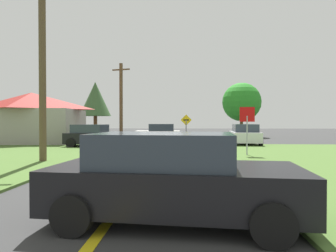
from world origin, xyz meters
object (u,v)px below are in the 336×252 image
(parked_car_near_building, at_px, (94,136))
(car_on_crossroad, at_px, (245,135))
(car_behind_on_main_road, at_px, (172,177))
(oak_tree_left, at_px, (242,102))
(utility_pole_mid, at_px, (121,101))
(barn, at_px, (32,118))
(utility_pole_near, at_px, (42,55))
(pine_tree_center, at_px, (95,99))
(car_approaching_junction, at_px, (159,133))
(direction_sign, at_px, (186,126))
(stop_sign, at_px, (247,122))

(parked_car_near_building, height_order, car_on_crossroad, same)
(car_behind_on_main_road, xyz_separation_m, oak_tree_left, (7.14, 30.19, 3.36))
(car_on_crossroad, bearing_deg, utility_pole_mid, 71.44)
(car_on_crossroad, relative_size, barn, 0.56)
(utility_pole_near, xyz_separation_m, pine_tree_center, (-5.09, 24.27, -0.08))
(car_approaching_junction, relative_size, car_on_crossroad, 0.86)
(parked_car_near_building, height_order, oak_tree_left, oak_tree_left)
(direction_sign, relative_size, oak_tree_left, 0.37)
(utility_pole_near, height_order, barn, utility_pole_near)
(car_approaching_junction, relative_size, car_behind_on_main_road, 0.83)
(utility_pole_near, relative_size, pine_tree_center, 1.35)
(parked_car_near_building, xyz_separation_m, pine_tree_center, (-4.97, 16.51, 3.89))
(stop_sign, xyz_separation_m, car_on_crossroad, (1.45, 7.66, -1.03))
(car_approaching_junction, relative_size, barn, 0.49)
(oak_tree_left, distance_m, pine_tree_center, 18.32)
(parked_car_near_building, relative_size, direction_sign, 1.77)
(stop_sign, relative_size, car_approaching_junction, 0.67)
(utility_pole_near, distance_m, pine_tree_center, 24.80)
(car_behind_on_main_road, xyz_separation_m, utility_pole_mid, (-5.76, 22.20, 2.97))
(car_approaching_junction, height_order, car_on_crossroad, same)
(car_on_crossroad, xyz_separation_m, utility_pole_near, (-11.02, -10.57, 3.97))
(car_behind_on_main_road, bearing_deg, utility_pole_near, 134.68)
(utility_pole_near, bearing_deg, direction_sign, 60.08)
(car_on_crossroad, bearing_deg, utility_pole_near, 137.24)
(parked_car_near_building, height_order, utility_pole_mid, utility_pole_mid)
(parked_car_near_building, relative_size, car_approaching_junction, 1.10)
(car_behind_on_main_road, distance_m, direction_sign, 18.50)
(parked_car_near_building, distance_m, barn, 7.41)
(car_behind_on_main_road, height_order, utility_pole_mid, utility_pole_mid)
(car_on_crossroad, xyz_separation_m, utility_pole_mid, (-10.74, 4.34, 2.97))
(car_behind_on_main_road, height_order, utility_pole_near, utility_pole_near)
(parked_car_near_building, height_order, direction_sign, direction_sign)
(car_approaching_junction, distance_m, pine_tree_center, 15.16)
(oak_tree_left, xyz_separation_m, barn, (-19.70, -11.66, -2.03))
(stop_sign, distance_m, car_on_crossroad, 7.86)
(utility_pole_mid, distance_m, pine_tree_center, 10.83)
(car_behind_on_main_road, relative_size, utility_pole_mid, 0.63)
(direction_sign, bearing_deg, utility_pole_near, -119.92)
(parked_car_near_building, distance_m, car_approaching_junction, 6.57)
(direction_sign, bearing_deg, car_approaching_junction, 145.48)
(pine_tree_center, bearing_deg, oak_tree_left, -4.32)
(direction_sign, xyz_separation_m, oak_tree_left, (6.73, 11.70, 2.67))
(car_approaching_junction, height_order, utility_pole_near, utility_pole_near)
(utility_pole_near, xyz_separation_m, oak_tree_left, (13.18, 22.90, -0.61))
(car_approaching_junction, bearing_deg, direction_sign, 144.18)
(oak_tree_left, bearing_deg, car_behind_on_main_road, -103.31)
(parked_car_near_building, bearing_deg, pine_tree_center, 114.41)
(oak_tree_left, bearing_deg, pine_tree_center, 175.68)
(barn, bearing_deg, utility_pole_near, -59.85)
(utility_pole_near, bearing_deg, car_behind_on_main_road, -50.38)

